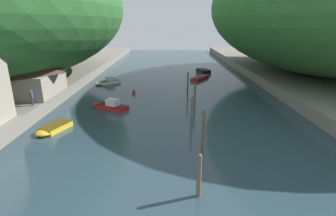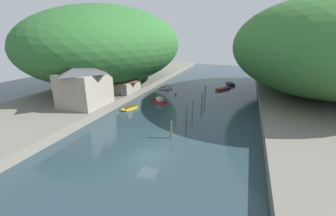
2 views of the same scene
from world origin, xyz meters
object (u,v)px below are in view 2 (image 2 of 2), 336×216
boat_red_skiff (165,87)px  boat_small_dinghy (224,89)px  boathouse_shed (122,82)px  boat_yellow_tender (230,84)px  person_on_quay (122,93)px  channel_buoy_near (176,94)px  boat_navy_launch (128,108)px  waterfront_building (84,84)px  boat_far_upstream (158,101)px

boat_red_skiff → boat_small_dinghy: (16.80, 4.20, -0.07)m
boathouse_shed → boat_small_dinghy: size_ratio=1.34×
boat_yellow_tender → person_on_quay: person_on_quay is taller
boathouse_shed → boat_red_skiff: boathouse_shed is taller
boat_small_dinghy → channel_buoy_near: bearing=-104.0°
channel_buoy_near → person_on_quay: (-9.57, -10.70, 2.22)m
boat_navy_launch → boat_yellow_tender: bearing=-98.5°
boat_yellow_tender → channel_buoy_near: 21.58m
boat_red_skiff → boat_navy_launch: 20.92m
channel_buoy_near → person_on_quay: person_on_quay is taller
boat_small_dinghy → boat_navy_launch: (-17.48, -25.11, 0.01)m
waterfront_building → boat_red_skiff: (7.92, 24.99, -5.60)m
waterfront_building → boat_far_upstream: 16.80m
channel_buoy_near → waterfront_building: bearing=-126.0°
waterfront_building → boat_far_upstream: waterfront_building is taller
boat_far_upstream → boat_navy_launch: boat_far_upstream is taller
channel_buoy_near → person_on_quay: size_ratio=0.45×
boat_yellow_tender → boathouse_shed: bearing=-156.2°
waterfront_building → boat_far_upstream: bearing=45.0°
boathouse_shed → boat_far_upstream: boathouse_shed is taller
boat_navy_launch → channel_buoy_near: channel_buoy_near is taller
boat_red_skiff → waterfront_building: bearing=123.7°
boat_small_dinghy → boat_navy_launch: 30.60m
boat_small_dinghy → person_on_quay: (-20.93, -21.53, 2.24)m
waterfront_building → boat_red_skiff: bearing=72.4°
boat_small_dinghy → channel_buoy_near: channel_buoy_near is taller
boathouse_shed → person_on_quay: boathouse_shed is taller
boat_red_skiff → boat_navy_launch: bearing=139.5°
boat_far_upstream → waterfront_building: bearing=161.4°
boat_far_upstream → person_on_quay: 8.49m
boat_navy_launch → person_on_quay: (-3.45, 3.59, 2.23)m
boat_yellow_tender → boat_small_dinghy: boat_yellow_tender is taller
boat_red_skiff → channel_buoy_near: bearing=-179.3°
boathouse_shed → boat_red_skiff: bearing=63.0°
boat_yellow_tender → boat_far_upstream: 28.78m
boat_far_upstream → boat_small_dinghy: 22.50m
waterfront_building → boat_yellow_tender: 44.64m
boat_red_skiff → boat_far_upstream: size_ratio=0.87×
boat_far_upstream → channel_buoy_near: size_ratio=6.75×
boat_far_upstream → boat_small_dinghy: (13.51, 17.99, -0.11)m
waterfront_building → boathouse_shed: size_ratio=1.21×
boathouse_shed → boat_far_upstream: (9.81, -0.98, -3.49)m
boat_yellow_tender → boat_navy_launch: bearing=-140.7°
boat_yellow_tender → waterfront_building: bearing=-146.2°
waterfront_building → boat_navy_launch: waterfront_building is taller
boat_small_dinghy → channel_buoy_near: (-11.36, -10.82, 0.03)m
channel_buoy_near → person_on_quay: 14.53m
waterfront_building → boathouse_shed: waterfront_building is taller
boat_far_upstream → boat_red_skiff: bearing=39.9°
boat_yellow_tender → boat_far_upstream: (-14.52, -24.84, 0.02)m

